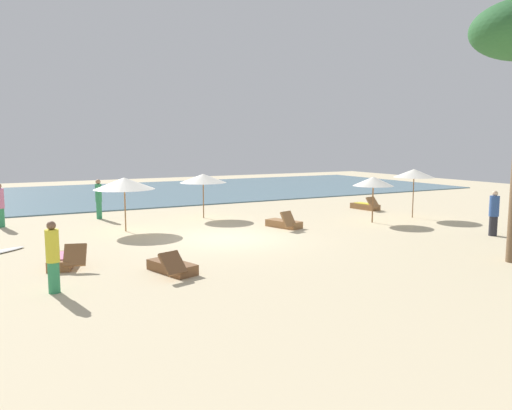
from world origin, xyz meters
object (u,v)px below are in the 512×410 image
object	(u,v)px
lounger_3	(284,223)
person_0	(0,205)
person_2	(53,257)
lounger_0	(65,260)
umbrella_4	(124,183)
lounger_2	(172,267)
umbrella_3	(203,178)
person_1	(99,198)
lounger_1	(366,206)
umbrella_1	(414,173)
umbrella_0	(373,181)
person_3	(494,213)

from	to	relation	value
lounger_3	person_0	distance (m)	11.43
person_2	lounger_3	bearing A→B (deg)	28.24
lounger_0	person_2	size ratio (longest dim) A/B	1.07
umbrella_4	lounger_2	world-z (taller)	umbrella_4
person_2	umbrella_4	bearing A→B (deg)	64.63
umbrella_4	lounger_3	world-z (taller)	umbrella_4
lounger_0	person_0	bearing A→B (deg)	99.74
umbrella_3	person_1	world-z (taller)	umbrella_3
umbrella_4	lounger_1	world-z (taller)	umbrella_4
umbrella_1	lounger_2	world-z (taller)	umbrella_1
umbrella_0	umbrella_4	xyz separation A→B (m)	(-9.76, 2.88, 0.09)
umbrella_3	person_3	bearing A→B (deg)	-49.46
umbrella_0	umbrella_1	distance (m)	2.58
lounger_0	person_1	bearing A→B (deg)	72.97
umbrella_1	lounger_2	size ratio (longest dim) A/B	1.23
umbrella_0	lounger_0	size ratio (longest dim) A/B	1.10
lounger_1	umbrella_4	bearing A→B (deg)	-177.82
umbrella_3	umbrella_4	xyz separation A→B (m)	(-3.93, -1.73, 0.05)
umbrella_3	lounger_0	xyz separation A→B (m)	(-6.75, -6.37, -1.62)
umbrella_3	lounger_2	world-z (taller)	umbrella_3
umbrella_4	person_0	size ratio (longest dim) A/B	1.30
umbrella_1	umbrella_3	size ratio (longest dim) A/B	1.06
lounger_1	lounger_3	world-z (taller)	lounger_3
umbrella_0	person_3	distance (m)	4.87
umbrella_3	person_1	bearing A→B (deg)	154.78
lounger_0	lounger_1	distance (m)	15.94
umbrella_0	lounger_0	world-z (taller)	umbrella_0
lounger_2	umbrella_4	bearing A→B (deg)	86.27
person_1	person_2	xyz separation A→B (m)	(-3.10, -10.80, -0.07)
lounger_2	person_3	world-z (taller)	person_3
umbrella_3	lounger_1	world-z (taller)	umbrella_3
person_0	umbrella_3	bearing A→B (deg)	-11.19
umbrella_4	person_3	size ratio (longest dim) A/B	1.38
person_2	lounger_2	bearing A→B (deg)	7.15
umbrella_0	umbrella_3	distance (m)	7.43
lounger_2	lounger_3	distance (m)	7.73
lounger_2	person_0	world-z (taller)	person_0
umbrella_3	person_2	world-z (taller)	umbrella_3
umbrella_4	person_3	distance (m)	13.75
umbrella_4	umbrella_0	bearing A→B (deg)	-16.42
umbrella_1	person_3	size ratio (longest dim) A/B	1.33
umbrella_1	lounger_0	size ratio (longest dim) A/B	1.24
umbrella_1	umbrella_4	size ratio (longest dim) A/B	0.96
umbrella_3	lounger_0	world-z (taller)	umbrella_3
person_2	umbrella_0	bearing A→B (deg)	17.82
lounger_3	person_0	bearing A→B (deg)	151.15
person_1	person_2	bearing A→B (deg)	-106.01
lounger_0	person_3	world-z (taller)	person_3
lounger_3	person_3	bearing A→B (deg)	-41.20
lounger_3	person_3	world-z (taller)	person_3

